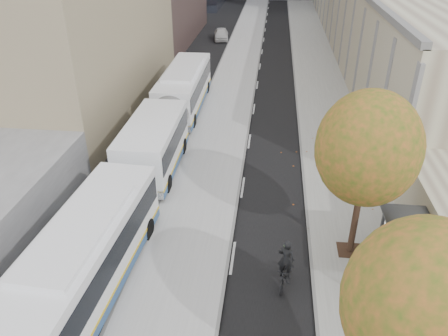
# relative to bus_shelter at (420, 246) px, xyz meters

# --- Properties ---
(bus_platform) EXTENTS (4.25, 150.00, 0.15)m
(bus_platform) POSITION_rel_bus_shelter_xyz_m (-9.56, 24.04, -2.11)
(bus_platform) COLOR #A7A7A7
(bus_platform) RESTS_ON ground
(sidewalk) EXTENTS (4.75, 150.00, 0.08)m
(sidewalk) POSITION_rel_bus_shelter_xyz_m (-1.56, 24.04, -2.15)
(sidewalk) COLOR gray
(sidewalk) RESTS_ON ground
(bus_shelter) EXTENTS (1.90, 4.40, 2.53)m
(bus_shelter) POSITION_rel_bus_shelter_xyz_m (0.00, 0.00, 0.00)
(bus_shelter) COLOR #383A3F
(bus_shelter) RESTS_ON sidewalk
(tree_b) EXTENTS (4.00, 4.00, 6.97)m
(tree_b) POSITION_rel_bus_shelter_xyz_m (-2.09, -5.96, 2.85)
(tree_b) COLOR black
(tree_b) RESTS_ON sidewalk
(tree_c) EXTENTS (4.20, 4.20, 7.28)m
(tree_c) POSITION_rel_bus_shelter_xyz_m (-2.09, 2.04, 3.06)
(tree_c) COLOR black
(tree_c) RESTS_ON sidewalk
(bus_far) EXTENTS (3.01, 19.06, 3.17)m
(bus_far) POSITION_rel_bus_shelter_xyz_m (-12.79, 14.21, -0.46)
(bus_far) COLOR white
(bus_far) RESTS_ON ground
(cyclist) EXTENTS (0.89, 1.87, 2.30)m
(cyclist) POSITION_rel_bus_shelter_xyz_m (-5.07, -0.40, -1.33)
(cyclist) COLOR black
(cyclist) RESTS_ON ground
(distant_car) EXTENTS (2.22, 4.44, 1.45)m
(distant_car) POSITION_rel_bus_shelter_xyz_m (-12.75, 42.45, -1.46)
(distant_car) COLOR silver
(distant_car) RESTS_ON ground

